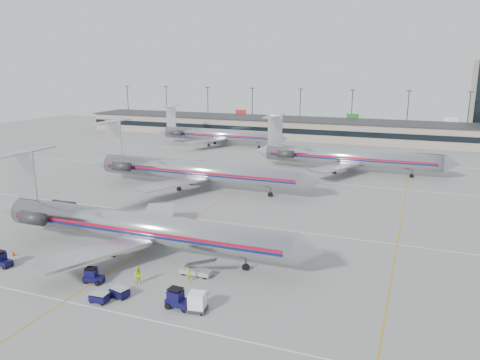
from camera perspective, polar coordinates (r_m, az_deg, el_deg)
The scene contains 19 objects.
ground at distance 64.28m, azimuth -9.88°, elevation -7.25°, with size 260.00×260.00×0.00m, color gray.
apron_markings at distance 72.48m, azimuth -5.81°, elevation -4.68°, with size 160.00×0.15×0.02m, color silver.
terminal at distance 153.68m, azimuth 9.26°, elevation 6.16°, with size 162.00×17.00×6.25m.
light_mast_row at distance 166.77m, azimuth 10.37°, elevation 8.57°, with size 163.60×0.40×15.28m.
jet_foreground at distance 59.69m, azimuth -12.60°, elevation -5.50°, with size 45.64×26.87×11.95m.
jet_second_row at distance 88.95m, azimuth -5.62°, elevation 1.18°, with size 47.50×27.97×12.43m.
jet_third_row at distance 105.17m, azimuth 12.80°, elevation 2.79°, with size 44.33×27.27×12.12m.
jet_back_row at distance 138.22m, azimuth -2.77°, elevation 5.56°, with size 41.51×25.53×11.35m.
tug_left at distance 61.82m, azimuth -27.11°, elevation -8.63°, with size 2.38×1.30×1.88m.
tug_center at distance 53.76m, azimuth -17.53°, elevation -11.09°, with size 2.30×1.52×1.72m.
tug_right at distance 46.82m, azimuth -7.65°, elevation -14.21°, with size 2.59×1.44×2.04m.
cart_inner at distance 49.63m, azimuth -16.77°, elevation -13.53°, with size 1.79×1.27×0.99m.
cart_outer at distance 50.07m, azimuth -14.46°, elevation -13.09°, with size 2.06×1.64×1.03m.
uld_container at distance 46.03m, azimuth -5.25°, elevation -14.60°, with size 2.04×1.78×1.92m.
belt_loader at distance 53.34m, azimuth -5.32°, elevation -10.89°, with size 4.28×1.33×2.27m.
ramp_worker_near at distance 51.87m, azimuth -6.29°, elevation -11.47°, with size 0.56×0.37×1.53m, color #CAE916.
ramp_worker_far at distance 52.14m, azimuth -12.33°, elevation -11.33°, with size 0.94×0.73×1.94m, color #D3E615.
cone_right at distance 50.15m, azimuth -8.53°, elevation -13.06°, with size 0.44×0.44×0.60m, color red.
cone_left at distance 64.76m, azimuth -25.92°, elevation -8.01°, with size 0.48×0.48×0.66m, color red.
Camera 1 is at (31.64, -51.13, 22.71)m, focal length 35.00 mm.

